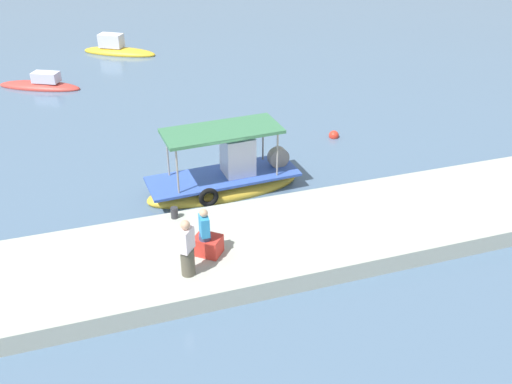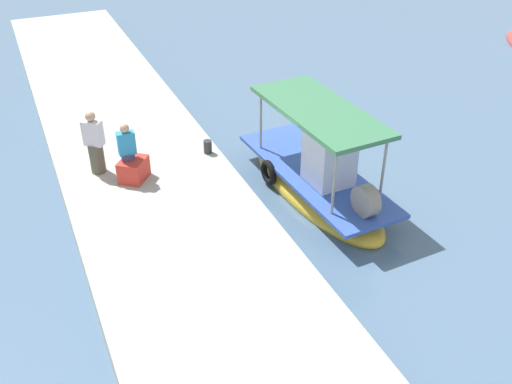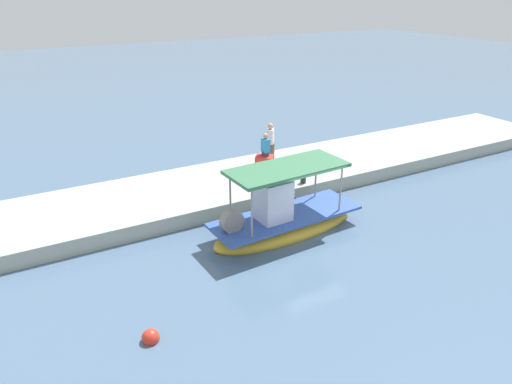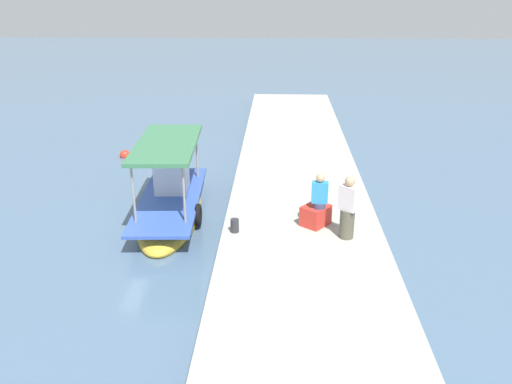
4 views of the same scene
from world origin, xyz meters
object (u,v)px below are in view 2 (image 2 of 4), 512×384
object	(u,v)px
fisherman_by_crate	(128,154)
cargo_crate	(134,169)
fisherman_near_bollard	(95,145)
main_fishing_boat	(317,179)
mooring_bollard	(208,147)

from	to	relation	value
fisherman_by_crate	cargo_crate	xyz separation A→B (m)	(0.10, 0.08, -0.44)
fisherman_by_crate	fisherman_near_bollard	bearing A→B (deg)	-133.32
fisherman_near_bollard	cargo_crate	xyz separation A→B (m)	(0.78, 0.80, -0.52)
main_fishing_boat	fisherman_near_bollard	world-z (taller)	main_fishing_boat
main_fishing_boat	fisherman_by_crate	size ratio (longest dim) A/B	3.74
mooring_bollard	cargo_crate	distance (m)	2.38
fisherman_by_crate	mooring_bollard	size ratio (longest dim) A/B	4.15
main_fishing_boat	mooring_bollard	world-z (taller)	main_fishing_boat
main_fishing_boat	fisherman_by_crate	xyz separation A→B (m)	(-1.93, -4.69, 0.86)
main_fishing_boat	mooring_bollard	distance (m)	3.34
main_fishing_boat	cargo_crate	bearing A→B (deg)	-111.57
fisherman_near_bollard	cargo_crate	bearing A→B (deg)	45.65
mooring_bollard	cargo_crate	xyz separation A→B (m)	(0.58, -2.31, 0.10)
fisherman_by_crate	mooring_bollard	world-z (taller)	fisherman_by_crate
fisherman_near_bollard	fisherman_by_crate	size ratio (longest dim) A/B	1.12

